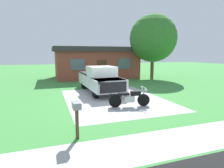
{
  "coord_description": "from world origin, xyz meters",
  "views": [
    {
      "loc": [
        -3.84,
        -10.81,
        2.83
      ],
      "look_at": [
        -0.04,
        0.32,
        0.9
      ],
      "focal_mm": 30.38,
      "sensor_mm": 36.0,
      "label": 1
    }
  ],
  "objects_px": {
    "mailbox": "(77,110)",
    "shade_tree": "(153,38)",
    "neighbor_house": "(96,62)",
    "pickup_truck": "(99,79)",
    "motorcycle": "(130,98)"
  },
  "relations": [
    {
      "from": "motorcycle",
      "to": "mailbox",
      "type": "bearing_deg",
      "value": -137.55
    },
    {
      "from": "motorcycle",
      "to": "neighbor_house",
      "type": "relative_size",
      "value": 0.23
    },
    {
      "from": "mailbox",
      "to": "shade_tree",
      "type": "xyz_separation_m",
      "value": [
        10.09,
        12.33,
        3.4
      ]
    },
    {
      "from": "pickup_truck",
      "to": "mailbox",
      "type": "distance_m",
      "value": 7.84
    },
    {
      "from": "shade_tree",
      "to": "neighbor_house",
      "type": "xyz_separation_m",
      "value": [
        -5.54,
        3.26,
        -2.59
      ]
    },
    {
      "from": "pickup_truck",
      "to": "mailbox",
      "type": "relative_size",
      "value": 4.51
    },
    {
      "from": "shade_tree",
      "to": "motorcycle",
      "type": "bearing_deg",
      "value": -126.2
    },
    {
      "from": "pickup_truck",
      "to": "shade_tree",
      "type": "distance_m",
      "value": 9.52
    },
    {
      "from": "shade_tree",
      "to": "pickup_truck",
      "type": "bearing_deg",
      "value": -145.8
    },
    {
      "from": "mailbox",
      "to": "motorcycle",
      "type": "bearing_deg",
      "value": 42.45
    },
    {
      "from": "motorcycle",
      "to": "pickup_truck",
      "type": "distance_m",
      "value": 4.44
    },
    {
      "from": "pickup_truck",
      "to": "mailbox",
      "type": "bearing_deg",
      "value": -110.52
    },
    {
      "from": "motorcycle",
      "to": "mailbox",
      "type": "distance_m",
      "value": 4.4
    },
    {
      "from": "shade_tree",
      "to": "neighbor_house",
      "type": "relative_size",
      "value": 0.72
    },
    {
      "from": "pickup_truck",
      "to": "neighbor_house",
      "type": "xyz_separation_m",
      "value": [
        1.81,
        8.25,
        0.84
      ]
    }
  ]
}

